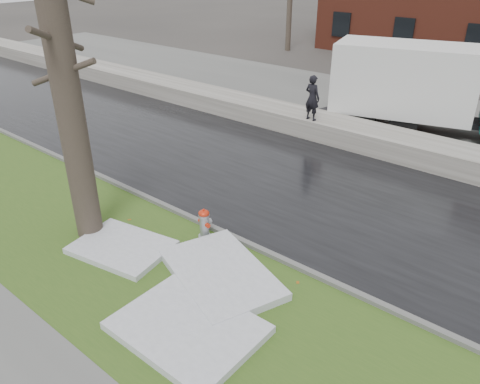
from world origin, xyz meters
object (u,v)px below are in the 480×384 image
Objects in this scene: tree at (64,76)px; worker at (312,98)px; fire_hydrant at (204,222)px; box_truck at (433,89)px.

worker is (0.66, 9.22, -2.39)m from tree.
fire_hydrant is 11.10m from box_truck.
tree reaches higher than box_truck.
box_truck is 4.62m from worker.
worker is (-1.71, 7.55, 1.11)m from fire_hydrant.
worker is at bearing 85.93° from tree.
box_truck is at bearing 73.28° from tree.
fire_hydrant is 0.10× the size of tree.
box_truck is at bearing 94.52° from fire_hydrant.
worker reaches higher than fire_hydrant.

